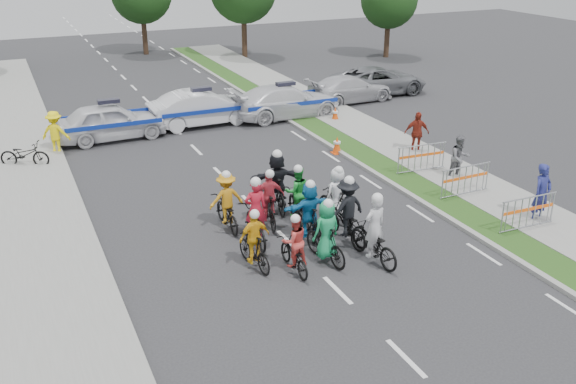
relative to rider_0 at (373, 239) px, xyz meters
name	(u,v)px	position (x,y,z in m)	size (l,w,h in m)	color
ground	(338,290)	(-1.58, -0.95, -0.67)	(90.00, 90.00, 0.00)	#28282B
curb_right	(398,188)	(3.52, 4.05, -0.61)	(0.20, 60.00, 0.12)	gray
grass_strip	(415,185)	(4.22, 4.05, -0.61)	(1.20, 60.00, 0.11)	#214717
sidewalk_right	(457,177)	(6.02, 4.05, -0.60)	(2.40, 60.00, 0.13)	gray
sidewalk_left	(44,253)	(-8.08, 4.05, -0.60)	(3.00, 60.00, 0.13)	gray
rider_0	(373,239)	(0.00, 0.00, 0.00)	(0.91, 2.06, 2.03)	black
rider_1	(326,237)	(-1.16, 0.50, 0.06)	(0.85, 1.83, 1.87)	black
rider_2	(294,250)	(-2.16, 0.39, -0.04)	(0.70, 1.64, 1.67)	black
rider_3	(254,245)	(-3.03, 0.99, 0.00)	(0.90, 1.68, 1.72)	black
rider_4	(346,216)	(-0.04, 1.40, 0.11)	(1.21, 2.07, 2.02)	black
rider_5	(309,215)	(-1.00, 1.87, 0.12)	(1.54, 1.84, 1.88)	black
rider_6	(255,221)	(-2.45, 2.37, 0.00)	(0.92, 2.06, 2.03)	black
rider_7	(337,200)	(0.32, 2.64, 0.05)	(0.83, 1.80, 1.84)	black
rider_8	(297,200)	(-0.74, 3.23, 0.02)	(0.94, 1.89, 1.85)	black
rider_9	(269,204)	(-1.64, 3.26, 0.03)	(0.97, 1.79, 1.82)	black
rider_10	(227,206)	(-2.88, 3.60, 0.06)	(1.04, 1.83, 1.87)	black
rider_11	(276,185)	(-1.00, 4.19, 0.19)	(1.69, 2.01, 2.06)	black
police_car_0	(111,121)	(-4.42, 13.91, 0.12)	(1.86, 4.63, 1.58)	silver
police_car_1	(202,108)	(-0.26, 14.34, 0.13)	(1.69, 4.83, 1.59)	silver
police_car_2	(286,101)	(3.73, 13.97, 0.10)	(2.15, 5.30, 1.54)	silver
civilian_sedan	(350,89)	(7.96, 15.27, 0.01)	(1.90, 4.66, 1.35)	silver
civilian_suv	(378,81)	(10.14, 16.06, 0.07)	(2.45, 5.31, 1.48)	slate
spectator_0	(542,193)	(5.96, 0.06, 0.27)	(0.68, 0.45, 1.87)	navy
spectator_1	(460,158)	(6.00, 3.98, 0.14)	(0.79, 0.61, 1.62)	#5C5C61
spectator_2	(417,133)	(6.29, 7.02, 0.18)	(0.99, 0.41, 1.69)	maroon
marshal_hiviz	(55,133)	(-6.75, 12.92, 0.20)	(1.12, 0.64, 1.73)	yellow
barrier_0	(528,214)	(5.12, -0.31, -0.11)	(2.00, 0.50, 1.12)	#A5A8AD
barrier_1	(465,182)	(5.12, 2.55, -0.11)	(2.00, 0.50, 1.12)	#A5A8AD
barrier_2	(421,159)	(5.12, 5.01, -0.11)	(2.00, 0.50, 1.12)	#A5A8AD
cone_0	(337,145)	(3.43, 8.32, -0.33)	(0.40, 0.40, 0.70)	#F24C0C
cone_1	(335,114)	(5.53, 12.35, -0.33)	(0.40, 0.40, 0.70)	#F24C0C
parked_bike	(24,154)	(-8.02, 11.80, -0.18)	(0.65, 1.86, 0.98)	black
tree_2	(389,0)	(16.42, 25.05, 3.17)	(3.85, 3.85, 5.77)	#382619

